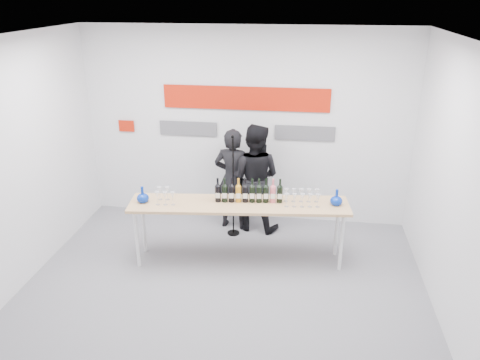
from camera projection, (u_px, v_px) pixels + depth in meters
The scene contains 12 objects.
ground at pixel (224, 285), 5.88m from camera, with size 5.00×5.00×0.00m, color slate.
back_wall at pixel (246, 127), 7.15m from camera, with size 5.00×0.04×3.00m, color silver.
signage at pixel (242, 108), 7.01m from camera, with size 3.38×0.02×0.79m.
tasting_table at pixel (239, 208), 6.14m from camera, with size 2.92×0.88×0.86m.
wine_bottles at pixel (249, 190), 6.09m from camera, with size 0.89×0.17×0.33m.
decanter_left at pixel (143, 194), 6.11m from camera, with size 0.16×0.16×0.21m, color #082A97, non-canonical shape.
decanter_right at pixel (337, 197), 6.03m from camera, with size 0.16×0.16×0.21m, color #082A97, non-canonical shape.
glasses_left at pixel (165, 196), 6.09m from camera, with size 0.28×0.23×0.18m.
glasses_right at pixel (302, 198), 6.05m from camera, with size 0.48×0.27×0.18m.
presenter_left at pixel (233, 179), 7.06m from camera, with size 0.58×0.38×1.58m, color black.
presenter_right at pixel (254, 178), 7.02m from camera, with size 0.81×0.63×1.66m, color black.
mic_stand at pixel (233, 205), 6.95m from camera, with size 0.18×0.18×1.57m.
Camera 1 is at (0.89, -4.86, 3.46)m, focal length 35.00 mm.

